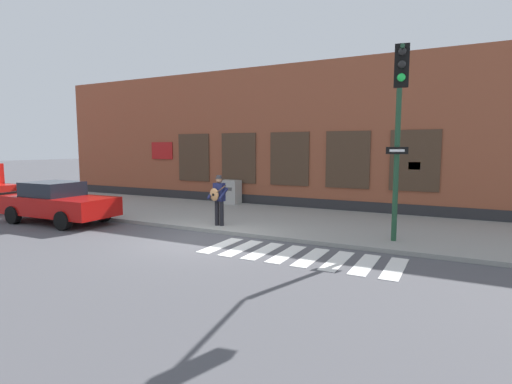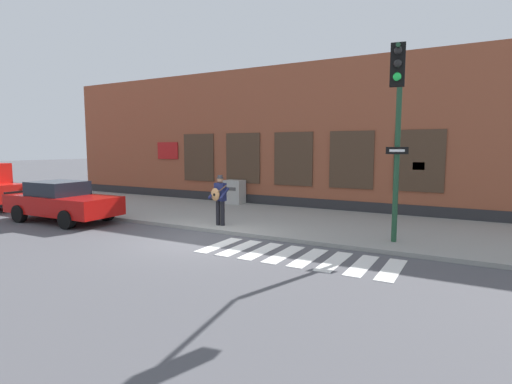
{
  "view_description": "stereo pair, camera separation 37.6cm",
  "coord_description": "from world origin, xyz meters",
  "px_view_note": "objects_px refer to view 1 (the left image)",
  "views": [
    {
      "loc": [
        6.99,
        -9.76,
        2.81
      ],
      "look_at": [
        1.23,
        1.35,
        1.41
      ],
      "focal_mm": 28.0,
      "sensor_mm": 36.0,
      "label": 1
    },
    {
      "loc": [
        7.32,
        -9.58,
        2.81
      ],
      "look_at": [
        1.23,
        1.35,
        1.41
      ],
      "focal_mm": 28.0,
      "sensor_mm": 36.0,
      "label": 2
    }
  ],
  "objects_px": {
    "busker": "(218,197)",
    "utility_box": "(230,192)",
    "red_car": "(57,202)",
    "traffic_light": "(399,119)"
  },
  "relations": [
    {
      "from": "busker",
      "to": "utility_box",
      "type": "height_order",
      "value": "busker"
    },
    {
      "from": "red_car",
      "to": "utility_box",
      "type": "relative_size",
      "value": 4.12
    },
    {
      "from": "busker",
      "to": "traffic_light",
      "type": "distance_m",
      "value": 6.41
    },
    {
      "from": "traffic_light",
      "to": "busker",
      "type": "bearing_deg",
      "value": 172.73
    },
    {
      "from": "busker",
      "to": "traffic_light",
      "type": "xyz_separation_m",
      "value": [
        5.9,
        -0.75,
        2.4
      ]
    },
    {
      "from": "traffic_light",
      "to": "utility_box",
      "type": "bearing_deg",
      "value": 146.0
    },
    {
      "from": "traffic_light",
      "to": "utility_box",
      "type": "xyz_separation_m",
      "value": [
        -8.37,
        5.65,
        -2.82
      ]
    },
    {
      "from": "busker",
      "to": "traffic_light",
      "type": "height_order",
      "value": "traffic_light"
    },
    {
      "from": "red_car",
      "to": "traffic_light",
      "type": "height_order",
      "value": "traffic_light"
    },
    {
      "from": "busker",
      "to": "traffic_light",
      "type": "relative_size",
      "value": 0.36
    }
  ]
}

